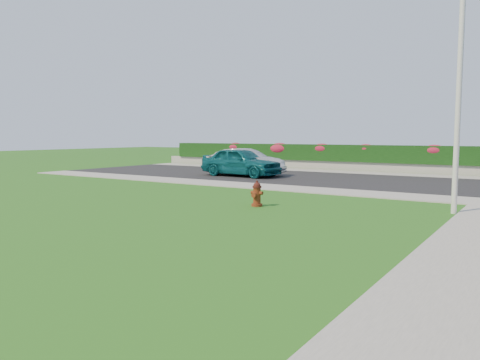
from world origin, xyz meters
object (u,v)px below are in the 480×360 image
Objects in this scene: sedan_teal at (241,162)px; sedan_silver at (245,162)px; fire_hydrant at (257,194)px; utility_pole at (458,109)px.

sedan_teal reaches higher than sedan_silver.
utility_pole reaches higher than fire_hydrant.
sedan_teal is at bearing 126.77° from fire_hydrant.
sedan_teal is at bearing -165.05° from sedan_silver.
fire_hydrant is at bearing -145.62° from sedan_silver.
fire_hydrant is 0.14× the size of utility_pole.
utility_pole reaches higher than sedan_teal.
fire_hydrant is 6.57m from utility_pole.
fire_hydrant is at bearing -140.33° from sedan_teal.
sedan_teal is at bearing 150.39° from utility_pole.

